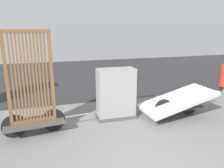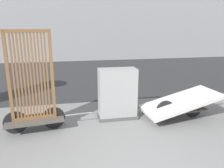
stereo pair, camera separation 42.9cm
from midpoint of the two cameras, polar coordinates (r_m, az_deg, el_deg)
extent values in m
cube|color=#2D2D30|center=(11.26, -4.97, 2.73)|extent=(56.00, 8.71, 0.01)
cube|color=#4C4742|center=(5.31, -17.27, -8.87)|extent=(1.35, 0.77, 0.04)
cylinder|color=black|center=(5.34, -12.74, -8.68)|extent=(0.53, 0.10, 0.53)
cylinder|color=black|center=(5.34, -21.78, -9.41)|extent=(0.53, 0.10, 0.53)
cylinder|color=gray|center=(5.40, -6.63, -7.86)|extent=(0.70, 0.12, 0.03)
cube|color=brown|center=(5.29, -17.32, -8.33)|extent=(0.97, 0.19, 0.07)
cube|color=brown|center=(4.89, -19.09, 12.97)|extent=(0.97, 0.19, 0.07)
cube|color=brown|center=(5.03, -23.27, 1.47)|extent=(0.08, 0.08, 2.00)
cube|color=brown|center=(5.02, -13.05, 2.30)|extent=(0.08, 0.08, 2.00)
cube|color=brown|center=(5.02, -22.09, 1.57)|extent=(0.04, 0.05, 1.93)
cube|color=brown|center=(5.01, -21.31, 1.64)|extent=(0.04, 0.05, 1.93)
cube|color=brown|center=(5.01, -20.52, 1.70)|extent=(0.04, 0.05, 1.93)
cube|color=brown|center=(5.01, -19.74, 1.77)|extent=(0.04, 0.05, 1.93)
cube|color=brown|center=(5.00, -18.95, 1.83)|extent=(0.04, 0.05, 1.93)
cube|color=brown|center=(5.00, -18.16, 1.90)|extent=(0.04, 0.05, 1.93)
cube|color=brown|center=(5.00, -17.38, 1.96)|extent=(0.04, 0.05, 1.93)
cube|color=brown|center=(5.01, -16.59, 2.02)|extent=(0.04, 0.05, 1.93)
cube|color=brown|center=(5.01, -15.80, 2.09)|extent=(0.04, 0.05, 1.93)
cube|color=brown|center=(5.01, -15.02, 2.15)|extent=(0.04, 0.05, 1.93)
cube|color=brown|center=(5.02, -14.23, 2.21)|extent=(0.04, 0.05, 1.93)
cube|color=#4C4742|center=(6.07, 19.24, -6.04)|extent=(1.32, 0.70, 0.04)
cylinder|color=black|center=(6.31, 22.39, -5.74)|extent=(0.53, 0.07, 0.53)
cylinder|color=black|center=(5.86, 15.81, -6.72)|extent=(0.53, 0.07, 0.53)
cylinder|color=gray|center=(6.66, 26.37, -4.94)|extent=(0.70, 0.07, 0.03)
cube|color=silver|center=(6.01, 19.38, -4.49)|extent=(1.98, 1.12, 0.53)
cube|color=#4C4C4C|center=(5.89, 3.48, -8.38)|extent=(1.03, 0.50, 0.08)
cube|color=gray|center=(5.67, 3.58, -2.59)|extent=(0.97, 0.44, 1.33)
camera|label=1|loc=(0.21, -87.62, 0.63)|focal=35.00mm
camera|label=2|loc=(0.21, 92.38, -0.63)|focal=35.00mm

